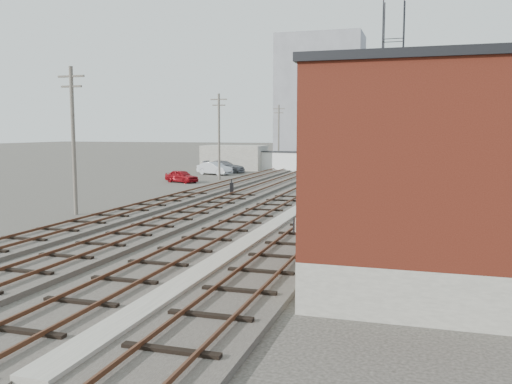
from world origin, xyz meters
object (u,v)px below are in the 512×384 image
at_px(signal_mast, 306,206).
at_px(car_grey, 224,167).
at_px(car_red, 182,176).
at_px(switch_stand, 232,189).
at_px(car_silver, 215,168).
at_px(site_trailer, 285,161).

height_order(signal_mast, car_grey, signal_mast).
distance_m(signal_mast, car_red, 35.28).
distance_m(switch_stand, car_silver, 21.21).
bearing_deg(site_trailer, signal_mast, -61.99).
xyz_separation_m(car_red, car_silver, (-0.34, 10.00, 0.11)).
height_order(switch_stand, site_trailer, site_trailer).
bearing_deg(car_red, switch_stand, -116.27).
relative_size(switch_stand, car_silver, 0.28).
relative_size(signal_mast, car_red, 1.08).
bearing_deg(switch_stand, site_trailer, 72.06).
height_order(signal_mast, car_red, signal_mast).
bearing_deg(site_trailer, car_silver, -113.49).
bearing_deg(switch_stand, car_silver, 91.73).
height_order(switch_stand, car_grey, car_grey).
bearing_deg(car_red, car_grey, 22.27).
bearing_deg(car_silver, car_red, -156.49).
bearing_deg(car_silver, signal_mast, -132.84).
relative_size(signal_mast, car_silver, 0.89).
distance_m(switch_stand, car_red, 12.60).
xyz_separation_m(switch_stand, car_silver, (-8.90, 19.25, 0.14)).
xyz_separation_m(site_trailer, car_grey, (-6.36, -5.29, -0.52)).
height_order(switch_stand, car_red, switch_stand).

